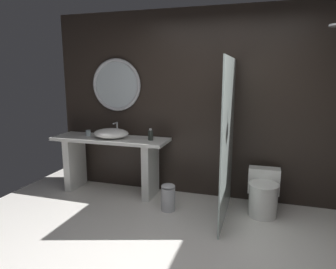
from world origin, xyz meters
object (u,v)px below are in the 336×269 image
tumbler_cup (88,133)px  soap_dispenser (151,135)px  vessel_sink (111,133)px  toilet (263,193)px  waste_bin (168,197)px  round_wall_mirror (116,85)px

tumbler_cup → soap_dispenser: soap_dispenser is taller
vessel_sink → toilet: bearing=-2.0°
tumbler_cup → waste_bin: bearing=-16.4°
soap_dispenser → waste_bin: soap_dispenser is taller
tumbler_cup → round_wall_mirror: size_ratio=0.11×
vessel_sink → waste_bin: (0.97, -0.35, -0.71)m
soap_dispenser → vessel_sink: bearing=-176.9°
toilet → tumbler_cup: bearing=177.1°
tumbler_cup → toilet: tumbler_cup is taller
vessel_sink → waste_bin: size_ratio=1.45×
vessel_sink → round_wall_mirror: (-0.03, 0.27, 0.68)m
vessel_sink → soap_dispenser: size_ratio=3.15×
vessel_sink → waste_bin: bearing=-19.9°
tumbler_cup → soap_dispenser: 1.00m
waste_bin → round_wall_mirror: bearing=148.1°
tumbler_cup → toilet: (2.54, -0.13, -0.60)m
round_wall_mirror → toilet: round_wall_mirror is taller
toilet → vessel_sink: bearing=178.0°
tumbler_cup → round_wall_mirror: bearing=29.4°
toilet → waste_bin: toilet is taller
vessel_sink → waste_bin: vessel_sink is taller
vessel_sink → soap_dispenser: vessel_sink is taller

